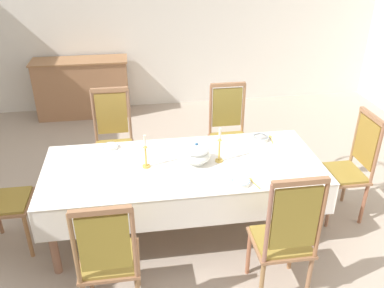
{
  "coord_description": "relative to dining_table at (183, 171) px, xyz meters",
  "views": [
    {
      "loc": [
        -0.4,
        -3.0,
        2.64
      ],
      "look_at": [
        0.09,
        0.22,
        0.91
      ],
      "focal_mm": 37.86,
      "sensor_mm": 36.0,
      "label": 1
    }
  ],
  "objects": [
    {
      "name": "bowl_near_right",
      "position": [
        0.84,
        0.36,
        0.1
      ],
      "size": [
        0.17,
        0.17,
        0.04
      ],
      "color": "white",
      "rests_on": "tablecloth"
    },
    {
      "name": "chair_south_a",
      "position": [
        -0.66,
        -0.93,
        -0.1
      ],
      "size": [
        0.44,
        0.42,
        1.09
      ],
      "color": "#9F6E4A",
      "rests_on": "ground"
    },
    {
      "name": "back_wall",
      "position": [
        0.0,
        3.34,
        0.94
      ],
      "size": [
        7.3,
        0.08,
        3.21
      ],
      "primitive_type": "cube",
      "color": "silver",
      "rests_on": "ground"
    },
    {
      "name": "chair_north_b",
      "position": [
        0.65,
        0.93,
        -0.09
      ],
      "size": [
        0.44,
        0.42,
        1.12
      ],
      "rotation": [
        0.0,
        0.0,
        3.14
      ],
      "color": "#A56853",
      "rests_on": "ground"
    },
    {
      "name": "bowl_far_left",
      "position": [
        -0.67,
        0.41,
        0.09
      ],
      "size": [
        0.16,
        0.16,
        0.03
      ],
      "color": "white",
      "rests_on": "tablecloth"
    },
    {
      "name": "chair_head_east",
      "position": [
        1.67,
        -0.0,
        -0.09
      ],
      "size": [
        0.42,
        0.44,
        1.12
      ],
      "rotation": [
        0.0,
        0.0,
        1.57
      ],
      "color": "#9F6C52",
      "rests_on": "ground"
    },
    {
      "name": "bowl_near_left",
      "position": [
        0.44,
        -0.4,
        0.09
      ],
      "size": [
        0.16,
        0.16,
        0.03
      ],
      "color": "white",
      "rests_on": "tablecloth"
    },
    {
      "name": "dining_table",
      "position": [
        0.0,
        0.0,
        0.0
      ],
      "size": [
        2.52,
        1.04,
        0.73
      ],
      "color": "#956851",
      "rests_on": "ground"
    },
    {
      "name": "spoon_secondary",
      "position": [
        0.96,
        0.39,
        0.08
      ],
      "size": [
        0.04,
        0.18,
        0.01
      ],
      "rotation": [
        0.0,
        0.0,
        -0.13
      ],
      "color": "gold",
      "rests_on": "tablecloth"
    },
    {
      "name": "soup_tureen",
      "position": [
        0.12,
        -0.0,
        0.18
      ],
      "size": [
        0.26,
        0.26,
        0.21
      ],
      "color": "white",
      "rests_on": "tablecloth"
    },
    {
      "name": "candlestick_west",
      "position": [
        -0.34,
        -0.0,
        0.2
      ],
      "size": [
        0.07,
        0.07,
        0.32
      ],
      "color": "gold",
      "rests_on": "tablecloth"
    },
    {
      "name": "candlestick_east",
      "position": [
        0.34,
        0.0,
        0.21
      ],
      "size": [
        0.07,
        0.07,
        0.34
      ],
      "color": "gold",
      "rests_on": "tablecloth"
    },
    {
      "name": "tablecloth",
      "position": [
        0.0,
        -0.0,
        0.0
      ],
      "size": [
        2.54,
        1.06,
        0.31
      ],
      "color": "white",
      "rests_on": "dining_table"
    },
    {
      "name": "ground",
      "position": [
        0.0,
        -0.17,
        -0.68
      ],
      "size": [
        7.3,
        6.93,
        0.04
      ],
      "primitive_type": "cube",
      "color": "#AE9E8F"
    },
    {
      "name": "spoon_primary",
      "position": [
        0.54,
        -0.37,
        0.08
      ],
      "size": [
        0.06,
        0.17,
        0.01
      ],
      "rotation": [
        0.0,
        0.0,
        0.27
      ],
      "color": "gold",
      "rests_on": "tablecloth"
    },
    {
      "name": "sideboard",
      "position": [
        -1.19,
        3.02,
        -0.21
      ],
      "size": [
        1.44,
        0.48,
        0.9
      ],
      "rotation": [
        0.0,
        0.0,
        3.14
      ],
      "color": "#9B6D4B",
      "rests_on": "ground"
    },
    {
      "name": "chair_south_b",
      "position": [
        0.65,
        -0.93,
        -0.07
      ],
      "size": [
        0.44,
        0.42,
        1.18
      ],
      "color": "#A26346",
      "rests_on": "ground"
    },
    {
      "name": "chair_north_a",
      "position": [
        -0.66,
        0.93,
        -0.09
      ],
      "size": [
        0.44,
        0.42,
        1.13
      ],
      "rotation": [
        0.0,
        0.0,
        3.14
      ],
      "color": "#A36E48",
      "rests_on": "ground"
    }
  ]
}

